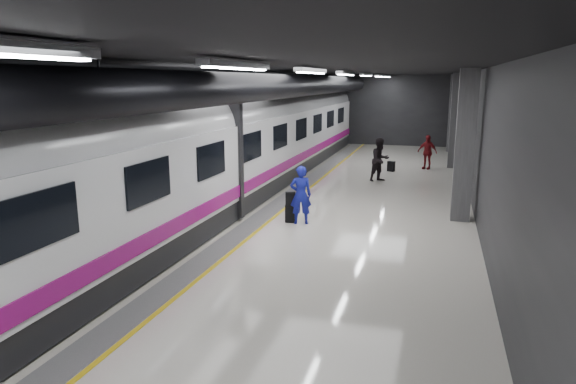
% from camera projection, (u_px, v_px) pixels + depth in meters
% --- Properties ---
extents(ground, '(40.00, 40.00, 0.00)m').
position_uv_depth(ground, '(298.00, 225.00, 15.02)').
color(ground, silver).
rests_on(ground, ground).
extents(platform_hall, '(10.02, 40.02, 4.51)m').
position_uv_depth(platform_hall, '(298.00, 101.00, 15.24)').
color(platform_hall, black).
rests_on(platform_hall, ground).
extents(train, '(3.05, 38.00, 4.05)m').
position_uv_depth(train, '(195.00, 151.00, 15.47)').
color(train, black).
rests_on(train, ground).
extents(traveler_main, '(0.73, 0.59, 1.73)m').
position_uv_depth(traveler_main, '(301.00, 195.00, 15.03)').
color(traveler_main, '#1917B0').
rests_on(traveler_main, ground).
extents(suitcase_main, '(0.35, 0.24, 0.54)m').
position_uv_depth(suitcase_main, '(291.00, 213.00, 15.29)').
color(suitcase_main, black).
rests_on(suitcase_main, ground).
extents(shoulder_bag, '(0.32, 0.24, 0.38)m').
position_uv_depth(shoulder_bag, '(290.00, 199.00, 15.16)').
color(shoulder_bag, black).
rests_on(shoulder_bag, suitcase_main).
extents(traveler_far_a, '(1.11, 1.11, 1.82)m').
position_uv_depth(traveler_far_a, '(380.00, 160.00, 21.39)').
color(traveler_far_a, black).
rests_on(traveler_far_a, ground).
extents(traveler_far_b, '(1.03, 0.72, 1.62)m').
position_uv_depth(traveler_far_b, '(427.00, 152.00, 24.40)').
color(traveler_far_b, maroon).
rests_on(traveler_far_b, ground).
extents(suitcase_far, '(0.37, 0.31, 0.47)m').
position_uv_depth(suitcase_far, '(391.00, 166.00, 23.87)').
color(suitcase_far, black).
rests_on(suitcase_far, ground).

